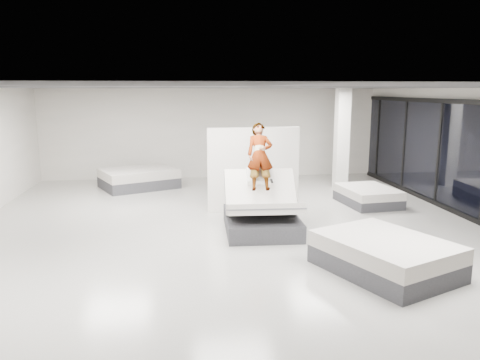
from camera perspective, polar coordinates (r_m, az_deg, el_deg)
The scene contains 9 objects.
room at distance 10.05m, azimuth -0.85°, elevation 2.07°, with size 14.00×14.04×3.20m.
hero_bed at distance 10.57m, azimuth 2.64°, elevation -3.98°, with size 1.70×2.20×1.44m.
person at distance 10.71m, azimuth 2.44°, elevation 1.23°, with size 0.60×0.39×1.65m, color slate.
remote at distance 10.43m, azimuth 3.88°, elevation -0.12°, with size 0.05×0.14×0.03m, color black.
divider_panel at distance 12.24m, azimuth 1.67°, elevation 1.29°, with size 2.42×0.11×2.20m, color white.
flat_bed_right_far at distance 13.52m, azimuth 15.32°, elevation -1.89°, with size 1.49×1.87×0.48m.
flat_bed_right_near at distance 8.65m, azimuth 17.25°, elevation -8.78°, with size 2.41×2.69×0.61m.
flat_bed_left_far at distance 15.61m, azimuth -12.22°, elevation 0.21°, with size 2.76×2.48×0.62m.
column at distance 15.33m, azimuth 12.28°, elevation 4.88°, with size 0.40×0.40×3.20m, color white.
Camera 1 is at (-1.11, -9.87, 3.15)m, focal length 35.00 mm.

